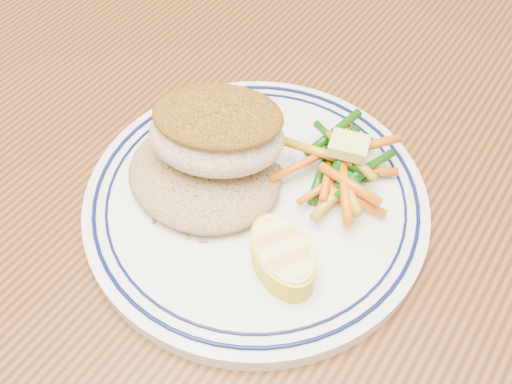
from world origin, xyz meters
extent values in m
cube|color=#46220E|center=(0.00, 0.00, 0.73)|extent=(1.50, 0.90, 0.04)
cylinder|color=#46220E|center=(-0.68, 0.38, 0.35)|extent=(0.07, 0.07, 0.71)
cylinder|color=silver|center=(0.03, 0.04, 0.76)|extent=(0.27, 0.27, 0.01)
torus|color=#0A113F|center=(0.03, 0.04, 0.77)|extent=(0.25, 0.25, 0.00)
torus|color=#0A113F|center=(0.03, 0.04, 0.77)|extent=(0.23, 0.23, 0.00)
ellipsoid|color=olive|center=(-0.01, 0.03, 0.78)|extent=(0.13, 0.11, 0.02)
ellipsoid|color=beige|center=(-0.01, 0.04, 0.80)|extent=(0.13, 0.11, 0.05)
ellipsoid|color=#8A5B16|center=(-0.01, 0.04, 0.82)|extent=(0.12, 0.11, 0.02)
cylinder|color=orange|center=(0.07, 0.09, 0.77)|extent=(0.03, 0.05, 0.01)
cylinder|color=orange|center=(0.07, 0.11, 0.77)|extent=(0.03, 0.05, 0.01)
cylinder|color=#0F4D09|center=(0.06, 0.08, 0.77)|extent=(0.02, 0.05, 0.01)
cylinder|color=#0F4D09|center=(0.08, 0.11, 0.77)|extent=(0.04, 0.04, 0.01)
cylinder|color=orange|center=(0.08, 0.07, 0.77)|extent=(0.01, 0.05, 0.01)
cylinder|color=orange|center=(0.07, 0.08, 0.77)|extent=(0.04, 0.05, 0.01)
cylinder|color=orange|center=(0.09, 0.10, 0.77)|extent=(0.04, 0.03, 0.01)
cylinder|color=orange|center=(0.07, 0.11, 0.78)|extent=(0.03, 0.04, 0.01)
cylinder|color=orange|center=(0.10, 0.07, 0.77)|extent=(0.05, 0.01, 0.01)
cylinder|color=#C08D14|center=(0.08, 0.06, 0.78)|extent=(0.01, 0.06, 0.01)
cylinder|color=#0F4D09|center=(0.07, 0.09, 0.78)|extent=(0.05, 0.03, 0.01)
cylinder|color=orange|center=(0.07, 0.07, 0.78)|extent=(0.02, 0.06, 0.01)
cylinder|color=#0F4D09|center=(0.09, 0.09, 0.78)|extent=(0.02, 0.06, 0.01)
cylinder|color=#0F4D09|center=(0.09, 0.10, 0.78)|extent=(0.03, 0.06, 0.01)
cylinder|color=#0F4D09|center=(0.05, 0.12, 0.78)|extent=(0.02, 0.06, 0.01)
cylinder|color=orange|center=(0.05, 0.07, 0.78)|extent=(0.03, 0.05, 0.01)
cylinder|color=orange|center=(0.07, 0.07, 0.78)|extent=(0.03, 0.05, 0.01)
cylinder|color=#C08D14|center=(0.09, 0.07, 0.78)|extent=(0.04, 0.04, 0.01)
cylinder|color=#0F4D09|center=(0.08, 0.09, 0.78)|extent=(0.05, 0.01, 0.01)
cylinder|color=#0F4D09|center=(0.06, 0.11, 0.78)|extent=(0.05, 0.02, 0.01)
cylinder|color=orange|center=(0.09, 0.07, 0.78)|extent=(0.04, 0.05, 0.01)
cylinder|color=orange|center=(0.09, 0.07, 0.78)|extent=(0.06, 0.01, 0.01)
cylinder|color=#C08D14|center=(0.05, 0.09, 0.79)|extent=(0.06, 0.02, 0.01)
cylinder|color=#0F4D09|center=(0.07, 0.10, 0.79)|extent=(0.02, 0.05, 0.01)
cylinder|color=#C08D14|center=(0.08, 0.10, 0.79)|extent=(0.06, 0.03, 0.01)
cylinder|color=orange|center=(0.08, 0.11, 0.79)|extent=(0.04, 0.05, 0.01)
cube|color=#DBCF6B|center=(0.07, 0.10, 0.80)|extent=(0.03, 0.03, 0.01)
torus|color=white|center=(0.08, -0.01, 0.79)|extent=(0.08, 0.08, 0.00)
camera|label=1|loc=(0.18, -0.19, 1.12)|focal=40.00mm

